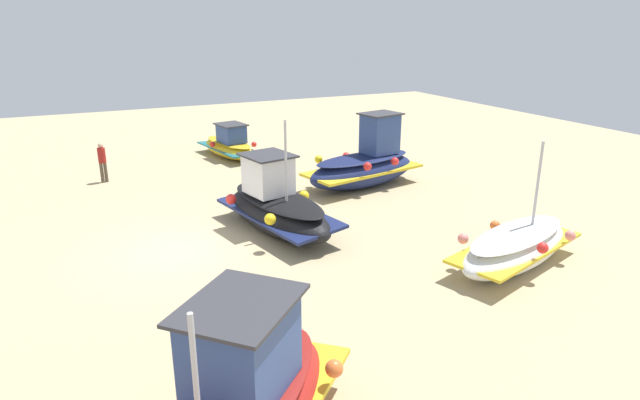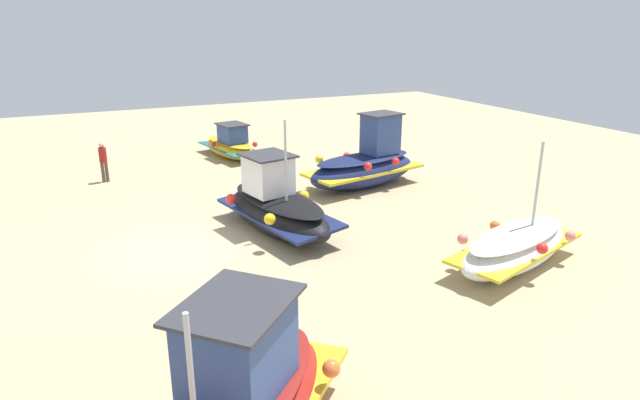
{
  "view_description": "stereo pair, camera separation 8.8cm",
  "coord_description": "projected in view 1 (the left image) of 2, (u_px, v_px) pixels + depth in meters",
  "views": [
    {
      "loc": [
        -15.48,
        2.69,
        6.65
      ],
      "look_at": [
        0.08,
        -4.75,
        0.9
      ],
      "focal_mm": 30.38,
      "sensor_mm": 36.0,
      "label": 1
    },
    {
      "loc": [
        -15.52,
        2.61,
        6.65
      ],
      "look_at": [
        0.08,
        -4.75,
        0.9
      ],
      "focal_mm": 30.38,
      "sensor_mm": 36.0,
      "label": 2
    }
  ],
  "objects": [
    {
      "name": "fishing_boat_3",
      "position": [
        276.0,
        207.0,
        17.74
      ],
      "size": [
        5.5,
        2.91,
        3.84
      ],
      "rotation": [
        0.0,
        0.0,
        0.2
      ],
      "color": "black",
      "rests_on": "ground_plane"
    },
    {
      "name": "fishing_boat_2",
      "position": [
        229.0,
        146.0,
        27.45
      ],
      "size": [
        4.57,
        2.39,
        1.77
      ],
      "rotation": [
        0.0,
        0.0,
        3.32
      ],
      "color": "gold",
      "rests_on": "ground_plane"
    },
    {
      "name": "fishing_boat_4",
      "position": [
        516.0,
        247.0,
        15.24
      ],
      "size": [
        2.97,
        5.09,
        3.49
      ],
      "rotation": [
        0.0,
        0.0,
        1.87
      ],
      "color": "white",
      "rests_on": "ground_plane"
    },
    {
      "name": "person_walking",
      "position": [
        102.0,
        160.0,
        23.04
      ],
      "size": [
        0.32,
        0.32,
        1.72
      ],
      "rotation": [
        0.0,
        0.0,
        0.01
      ],
      "color": "brown",
      "rests_on": "ground_plane"
    },
    {
      "name": "ground_plane",
      "position": [
        180.0,
        250.0,
        16.45
      ],
      "size": [
        57.76,
        57.76,
        0.0
      ],
      "primitive_type": "plane",
      "color": "tan"
    },
    {
      "name": "fishing_boat_1",
      "position": [
        365.0,
        165.0,
        22.54
      ],
      "size": [
        3.02,
        5.56,
        3.0
      ],
      "rotation": [
        0.0,
        0.0,
        4.91
      ],
      "color": "navy",
      "rests_on": "ground_plane"
    }
  ]
}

